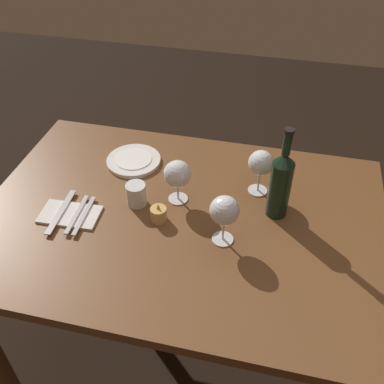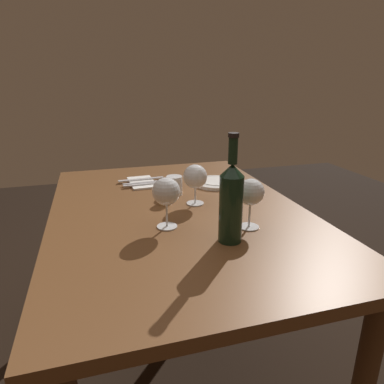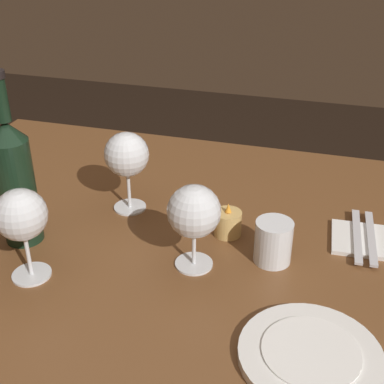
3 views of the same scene
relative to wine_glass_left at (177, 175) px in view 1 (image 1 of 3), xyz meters
The scene contains 13 objects.
ground_plane 0.85m from the wine_glass_left, 110.58° to the left, with size 6.00×6.00×0.00m, color black.
dining_table 0.21m from the wine_glass_left, 110.58° to the left, with size 1.30×0.90×0.74m.
wine_glass_left is the anchor object (origin of this frame).
wine_glass_right 0.23m from the wine_glass_left, 140.32° to the left, with size 0.09×0.09×0.17m.
wine_glass_centre 0.28m from the wine_glass_left, 157.76° to the right, with size 0.08×0.08×0.16m.
wine_bottle 0.33m from the wine_glass_left, behind, with size 0.07×0.07×0.32m.
water_tumbler 0.15m from the wine_glass_left, 21.57° to the left, with size 0.07×0.07×0.08m.
votive_candle 0.14m from the wine_glass_left, 72.37° to the left, with size 0.05×0.05×0.07m.
dinner_plate 0.29m from the wine_glass_left, 37.42° to the right, with size 0.20×0.20×0.02m.
folded_napkin 0.37m from the wine_glass_left, 25.98° to the left, with size 0.19×0.12×0.01m.
fork_inner 0.35m from the wine_glass_left, 27.86° to the left, with size 0.02×0.18×0.00m.
fork_outer 0.33m from the wine_glass_left, 30.01° to the left, with size 0.02×0.18×0.00m.
table_knife 0.40m from the wine_glass_left, 24.02° to the left, with size 0.03×0.21×0.00m.
Camera 1 is at (-0.27, 0.99, 1.73)m, focal length 41.29 mm.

